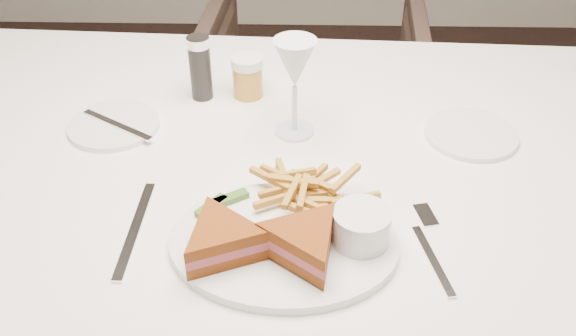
% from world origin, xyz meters
% --- Properties ---
extents(table, '(1.53, 1.06, 0.75)m').
position_xyz_m(table, '(-0.16, 0.29, 0.38)').
color(table, white).
rests_on(table, ground).
extents(chair_far, '(0.71, 0.67, 0.68)m').
position_xyz_m(chair_far, '(-0.10, 1.24, 0.34)').
color(chair_far, '#47342B').
rests_on(chair_far, ground).
extents(table_setting, '(0.79, 0.63, 0.18)m').
position_xyz_m(table_setting, '(-0.16, 0.22, 0.79)').
color(table_setting, white).
rests_on(table_setting, table).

